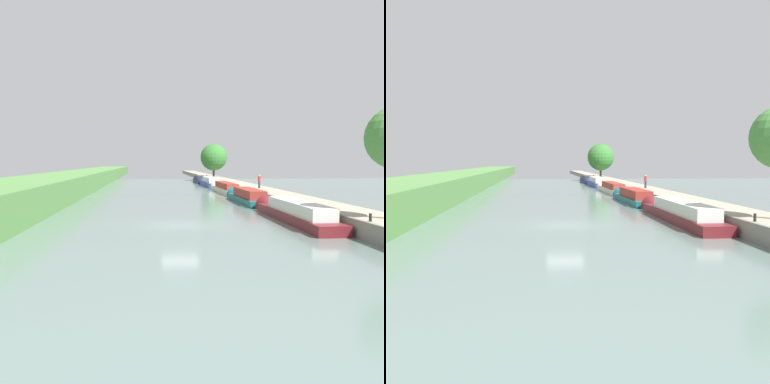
# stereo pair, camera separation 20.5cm
# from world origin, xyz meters

# --- Properties ---
(ground_plane) EXTENTS (160.00, 160.00, 0.00)m
(ground_plane) POSITION_xyz_m (0.00, 0.00, 0.00)
(ground_plane) COLOR slate
(right_towpath) EXTENTS (3.48, 260.00, 1.00)m
(right_towpath) POSITION_xyz_m (11.56, 0.00, 0.50)
(right_towpath) COLOR #9E937F
(right_towpath) RESTS_ON ground_plane
(stone_quay) EXTENTS (0.25, 260.00, 1.05)m
(stone_quay) POSITION_xyz_m (9.70, 0.00, 0.52)
(stone_quay) COLOR gray
(stone_quay) RESTS_ON ground_plane
(narrowboat_maroon) EXTENTS (1.98, 15.39, 2.12)m
(narrowboat_maroon) POSITION_xyz_m (8.34, 1.77, 0.62)
(narrowboat_maroon) COLOR maroon
(narrowboat_maroon) RESTS_ON ground_plane
(narrowboat_teal) EXTENTS (2.08, 13.25, 2.16)m
(narrowboat_teal) POSITION_xyz_m (8.16, 16.84, 0.59)
(narrowboat_teal) COLOR #195B60
(narrowboat_teal) RESTS_ON ground_plane
(narrowboat_cream) EXTENTS (1.83, 16.11, 1.98)m
(narrowboat_cream) POSITION_xyz_m (8.34, 31.79, 0.59)
(narrowboat_cream) COLOR beige
(narrowboat_cream) RESTS_ON ground_plane
(narrowboat_blue) EXTENTS (2.05, 14.20, 2.20)m
(narrowboat_blue) POSITION_xyz_m (8.35, 47.83, 0.65)
(narrowboat_blue) COLOR #283D93
(narrowboat_blue) RESTS_ON ground_plane
(narrowboat_navy) EXTENTS (2.15, 10.46, 2.12)m
(narrowboat_navy) POSITION_xyz_m (8.18, 61.07, 0.55)
(narrowboat_navy) COLOR #141E42
(narrowboat_navy) RESTS_ON ground_plane
(tree_rightbank_midnear) EXTENTS (5.80, 5.80, 7.12)m
(tree_rightbank_midnear) POSITION_xyz_m (11.83, 67.03, 5.21)
(tree_rightbank_midnear) COLOR #4C3828
(tree_rightbank_midnear) RESTS_ON right_towpath
(person_walking) EXTENTS (0.34, 0.34, 1.66)m
(person_walking) POSITION_xyz_m (11.51, 24.64, 1.87)
(person_walking) COLOR #282D42
(person_walking) RESTS_ON right_towpath
(mooring_bollard_near) EXTENTS (0.16, 0.16, 0.45)m
(mooring_bollard_near) POSITION_xyz_m (10.12, -6.40, 1.22)
(mooring_bollard_near) COLOR black
(mooring_bollard_near) RESTS_ON right_towpath
(mooring_bollard_far) EXTENTS (0.16, 0.16, 0.45)m
(mooring_bollard_far) POSITION_xyz_m (10.12, 65.43, 1.22)
(mooring_bollard_far) COLOR black
(mooring_bollard_far) RESTS_ON right_towpath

